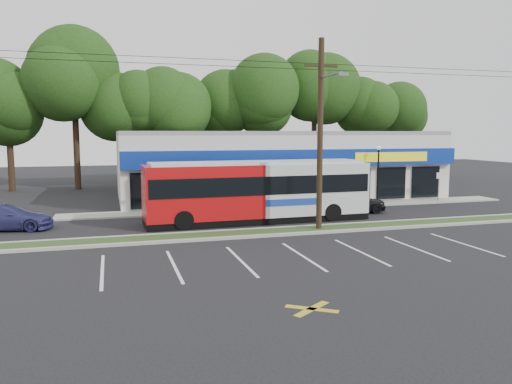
{
  "coord_description": "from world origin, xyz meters",
  "views": [
    {
      "loc": [
        -7.58,
        -23.18,
        5.18
      ],
      "look_at": [
        0.68,
        5.0,
        1.68
      ],
      "focal_mm": 35.0,
      "sensor_mm": 36.0,
      "label": 1
    }
  ],
  "objects_px": {
    "pedestrian_a": "(365,196)",
    "lamp_post": "(378,168)",
    "utility_pole": "(318,128)",
    "metrobus": "(258,190)",
    "car_blue": "(6,217)",
    "pedestrian_b": "(309,196)",
    "sign_post": "(439,181)",
    "car_dark": "(351,201)"
  },
  "relations": [
    {
      "from": "pedestrian_a",
      "to": "lamp_post",
      "type": "bearing_deg",
      "value": -136.61
    },
    {
      "from": "utility_pole",
      "to": "lamp_post",
      "type": "distance_m",
      "value": 11.67
    },
    {
      "from": "lamp_post",
      "to": "metrobus",
      "type": "height_order",
      "value": "lamp_post"
    },
    {
      "from": "lamp_post",
      "to": "metrobus",
      "type": "distance_m",
      "value": 11.21
    },
    {
      "from": "car_blue",
      "to": "pedestrian_b",
      "type": "distance_m",
      "value": 18.44
    },
    {
      "from": "lamp_post",
      "to": "pedestrian_a",
      "type": "height_order",
      "value": "lamp_post"
    },
    {
      "from": "car_blue",
      "to": "pedestrian_b",
      "type": "height_order",
      "value": "pedestrian_b"
    },
    {
      "from": "sign_post",
      "to": "car_dark",
      "type": "height_order",
      "value": "sign_post"
    },
    {
      "from": "car_dark",
      "to": "pedestrian_a",
      "type": "bearing_deg",
      "value": -54.34
    },
    {
      "from": "metrobus",
      "to": "car_blue",
      "type": "height_order",
      "value": "metrobus"
    },
    {
      "from": "sign_post",
      "to": "utility_pole",
      "type": "bearing_deg",
      "value": -149.85
    },
    {
      "from": "sign_post",
      "to": "pedestrian_a",
      "type": "height_order",
      "value": "sign_post"
    },
    {
      "from": "car_dark",
      "to": "pedestrian_b",
      "type": "distance_m",
      "value": 3.01
    },
    {
      "from": "lamp_post",
      "to": "pedestrian_b",
      "type": "xyz_separation_m",
      "value": [
        -5.7,
        -0.75,
        -1.76
      ]
    },
    {
      "from": "sign_post",
      "to": "lamp_post",
      "type": "bearing_deg",
      "value": 177.42
    },
    {
      "from": "metrobus",
      "to": "car_dark",
      "type": "xyz_separation_m",
      "value": [
        6.75,
        1.41,
        -1.13
      ]
    },
    {
      "from": "lamp_post",
      "to": "car_blue",
      "type": "height_order",
      "value": "lamp_post"
    },
    {
      "from": "car_blue",
      "to": "lamp_post",
      "type": "bearing_deg",
      "value": -73.76
    },
    {
      "from": "sign_post",
      "to": "car_dark",
      "type": "distance_m",
      "value": 9.02
    },
    {
      "from": "car_dark",
      "to": "utility_pole",
      "type": "bearing_deg",
      "value": 144.86
    },
    {
      "from": "pedestrian_b",
      "to": "lamp_post",
      "type": "bearing_deg",
      "value": -160.12
    },
    {
      "from": "utility_pole",
      "to": "metrobus",
      "type": "bearing_deg",
      "value": 121.14
    },
    {
      "from": "car_blue",
      "to": "car_dark",
      "type": "bearing_deg",
      "value": -80.59
    },
    {
      "from": "utility_pole",
      "to": "pedestrian_a",
      "type": "xyz_separation_m",
      "value": [
        5.97,
        5.72,
        -4.45
      ]
    },
    {
      "from": "sign_post",
      "to": "metrobus",
      "type": "height_order",
      "value": "metrobus"
    },
    {
      "from": "metrobus",
      "to": "pedestrian_a",
      "type": "height_order",
      "value": "metrobus"
    },
    {
      "from": "lamp_post",
      "to": "utility_pole",
      "type": "bearing_deg",
      "value": -136.05
    },
    {
      "from": "utility_pole",
      "to": "metrobus",
      "type": "relative_size",
      "value": 3.78
    },
    {
      "from": "sign_post",
      "to": "pedestrian_b",
      "type": "relative_size",
      "value": 1.22
    },
    {
      "from": "utility_pole",
      "to": "pedestrian_a",
      "type": "distance_m",
      "value": 9.39
    },
    {
      "from": "sign_post",
      "to": "car_blue",
      "type": "height_order",
      "value": "sign_post"
    },
    {
      "from": "utility_pole",
      "to": "pedestrian_b",
      "type": "bearing_deg",
      "value": 70.85
    },
    {
      "from": "pedestrian_a",
      "to": "pedestrian_b",
      "type": "height_order",
      "value": "pedestrian_a"
    },
    {
      "from": "utility_pole",
      "to": "car_blue",
      "type": "bearing_deg",
      "value": 162.89
    },
    {
      "from": "metrobus",
      "to": "pedestrian_a",
      "type": "distance_m",
      "value": 8.45
    },
    {
      "from": "pedestrian_a",
      "to": "pedestrian_b",
      "type": "relative_size",
      "value": 1.06
    },
    {
      "from": "utility_pole",
      "to": "lamp_post",
      "type": "bearing_deg",
      "value": 43.95
    },
    {
      "from": "car_dark",
      "to": "pedestrian_a",
      "type": "height_order",
      "value": "pedestrian_a"
    },
    {
      "from": "pedestrian_b",
      "to": "pedestrian_a",
      "type": "bearing_deg",
      "value": 170.49
    },
    {
      "from": "lamp_post",
      "to": "pedestrian_b",
      "type": "relative_size",
      "value": 2.33
    },
    {
      "from": "lamp_post",
      "to": "pedestrian_a",
      "type": "bearing_deg",
      "value": -135.63
    },
    {
      "from": "lamp_post",
      "to": "sign_post",
      "type": "distance_m",
      "value": 5.13
    }
  ]
}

